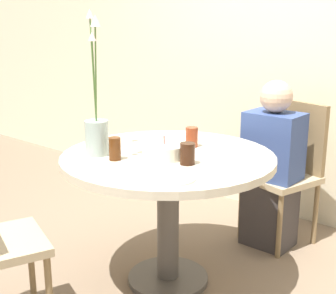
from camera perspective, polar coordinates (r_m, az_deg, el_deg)
ground_plane at (r=2.76m, az=0.00°, el=-15.93°), size 16.00×16.00×0.00m
wall_back at (r=3.49m, az=14.62°, el=12.58°), size 8.00×0.05×2.60m
dining_table at (r=2.50m, az=0.00°, el=-3.92°), size 1.13×1.13×0.74m
chair_right_flank at (r=3.15m, az=14.53°, el=-2.02°), size 0.49×0.49×0.92m
birthday_cake at (r=2.40m, az=-0.47°, el=-0.46°), size 0.23×0.23×0.12m
flower_vase at (r=2.44m, az=-8.71°, el=2.51°), size 0.25×0.21×0.74m
side_plate at (r=2.08m, az=0.53°, el=-3.83°), size 0.21×0.21×0.01m
drink_glass_0 at (r=2.36m, az=-6.50°, el=-0.21°), size 0.06×0.06×0.12m
drink_glass_1 at (r=2.60m, az=2.87°, el=1.23°), size 0.07×0.07×0.11m
drink_glass_2 at (r=2.28m, az=2.38°, el=-0.82°), size 0.07×0.07×0.11m
person_woman at (r=3.04m, az=12.54°, el=-2.81°), size 0.34×0.24×1.08m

